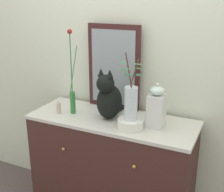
% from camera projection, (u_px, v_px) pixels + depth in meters
% --- Properties ---
extents(wall_back, '(4.40, 0.08, 2.60)m').
position_uv_depth(wall_back, '(129.00, 62.00, 2.42)').
color(wall_back, silver).
rests_on(wall_back, ground_plane).
extents(sideboard, '(1.29, 0.51, 0.92)m').
position_uv_depth(sideboard, '(112.00, 171.00, 2.41)').
color(sideboard, '#41231E').
rests_on(sideboard, ground_plane).
extents(mirror_leaning, '(0.44, 0.03, 0.68)m').
position_uv_depth(mirror_leaning, '(114.00, 67.00, 2.39)').
color(mirror_leaning, '#3D1C1C').
rests_on(mirror_leaning, sideboard).
extents(cat_sitting, '(0.20, 0.40, 0.40)m').
position_uv_depth(cat_sitting, '(109.00, 98.00, 2.22)').
color(cat_sitting, black).
rests_on(cat_sitting, sideboard).
extents(vase_slim_green, '(0.08, 0.04, 0.66)m').
position_uv_depth(vase_slim_green, '(72.00, 91.00, 2.31)').
color(vase_slim_green, '#2D7B35').
rests_on(vase_slim_green, sideboard).
extents(bowl_porcelain, '(0.18, 0.18, 0.07)m').
position_uv_depth(bowl_porcelain, '(130.00, 124.00, 2.09)').
color(bowl_porcelain, white).
rests_on(bowl_porcelain, sideboard).
extents(vase_glass_clear, '(0.12, 0.24, 0.47)m').
position_uv_depth(vase_glass_clear, '(131.00, 101.00, 2.04)').
color(vase_glass_clear, silver).
rests_on(vase_glass_clear, bowl_porcelain).
extents(jar_lidded_porcelain, '(0.11, 0.11, 0.32)m').
position_uv_depth(jar_lidded_porcelain, '(157.00, 107.00, 2.08)').
color(jar_lidded_porcelain, silver).
rests_on(jar_lidded_porcelain, sideboard).
extents(candle_pillar, '(0.04, 0.04, 0.10)m').
position_uv_depth(candle_pillar, '(59.00, 108.00, 2.35)').
color(candle_pillar, beige).
rests_on(candle_pillar, sideboard).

